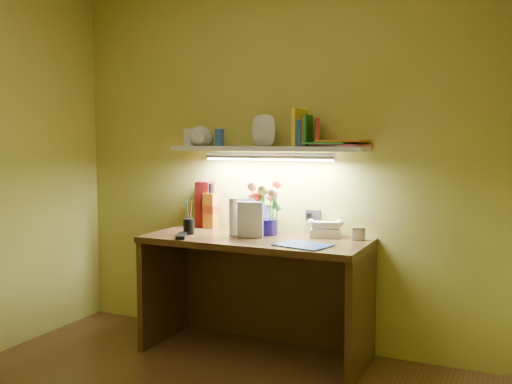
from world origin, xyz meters
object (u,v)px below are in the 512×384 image
Objects in this scene: desk at (255,296)px; whisky_bottle at (211,206)px; telephone at (325,228)px; desk_clock at (358,234)px; flower_bouquet at (262,207)px.

desk is 0.72m from whisky_bottle.
telephone is at bearing 26.54° from desk.
desk_clock is (0.61, 0.18, 0.41)m from desk.
flower_bouquet reaches higher than telephone.
telephone is at bearing 153.31° from desk_clock.
desk is 0.76m from desk_clock.
flower_bouquet is 0.43m from whisky_bottle.
whisky_bottle is at bearing 153.82° from desk.
desk is 7.48× the size of telephone.
flower_bouquet is 4.55× the size of desk_clock.
flower_bouquet reaches higher than desk_clock.
desk_clock is at bearing -1.85° from whisky_bottle.
desk_clock is (0.62, 0.04, -0.14)m from flower_bouquet.
flower_bouquet is 0.64m from desk_clock.
desk is at bearing 174.11° from desk_clock.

